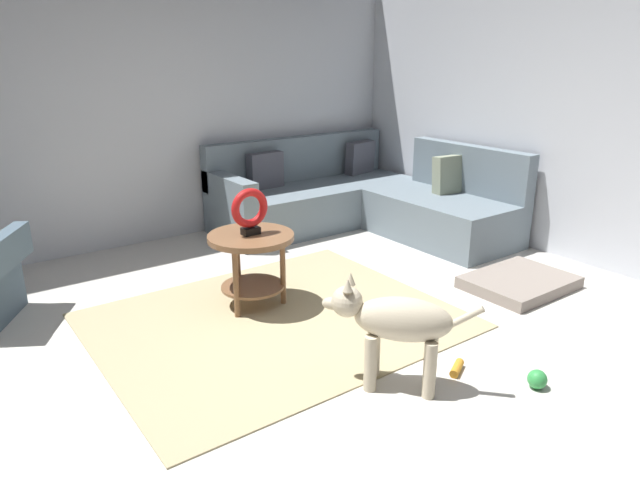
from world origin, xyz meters
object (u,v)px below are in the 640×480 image
Objects in this scene: dog_toy_rope at (457,368)px; side_table at (251,251)px; sectional_couch at (360,201)px; torus_sculpture at (250,210)px; dog_toy_ball at (537,379)px; dog at (394,323)px; dog_bed_mat at (519,282)px.

side_table is at bearing 108.53° from dog_toy_rope.
sectional_couch is 2.14m from torus_sculpture.
side_table is 2.00m from dog_toy_ball.
dog is at bearing 141.92° from dog_toy_ball.
torus_sculpture reaches higher than dog_toy_ball.
torus_sculpture is at bearing 108.53° from dog_toy_rope.
side_table reaches higher than dog_toy_rope.
side_table reaches higher than dog_bed_mat.
sectional_couch is 3.35× the size of dog.
sectional_couch is 14.62× the size of dog_toy_rope.
sectional_couch is at bearing 28.71° from side_table.
dog is (0.10, -1.35, -0.04)m from side_table.
torus_sculpture is (-1.84, -1.01, 0.42)m from sectional_couch.
sectional_couch is at bearing 28.71° from torus_sculpture.
dog is 0.54m from dog_toy_rope.
torus_sculpture is 1.39m from dog.
dog_toy_rope is (0.39, -0.12, -0.35)m from dog.
dog_toy_ball is at bearing -68.56° from side_table.
dog_toy_rope is (-1.33, -0.54, -0.02)m from dog_bed_mat.
dog_toy_rope is (0.49, -1.47, -0.69)m from torus_sculpture.
side_table is 1.84× the size of torus_sculpture.
dog is at bearing -85.74° from torus_sculpture.
dog_toy_ball is (-1.12, -2.84, -0.24)m from sectional_couch.
dog_toy_ball is at bearing -111.54° from sectional_couch.
sectional_couch is 3.06m from dog_toy_ball.
dog_bed_mat is at bearing 39.16° from dog_toy_ball.
dog_toy_rope is at bearing -58.44° from dog.
dog reaches higher than dog_toy_ball.
dog_toy_rope is at bearing -158.04° from dog_bed_mat.
side_table is 1.60m from dog_toy_rope.
dog_bed_mat is at bearing -27.67° from dog.
torus_sculpture is at bearing 153.05° from dog_bed_mat.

